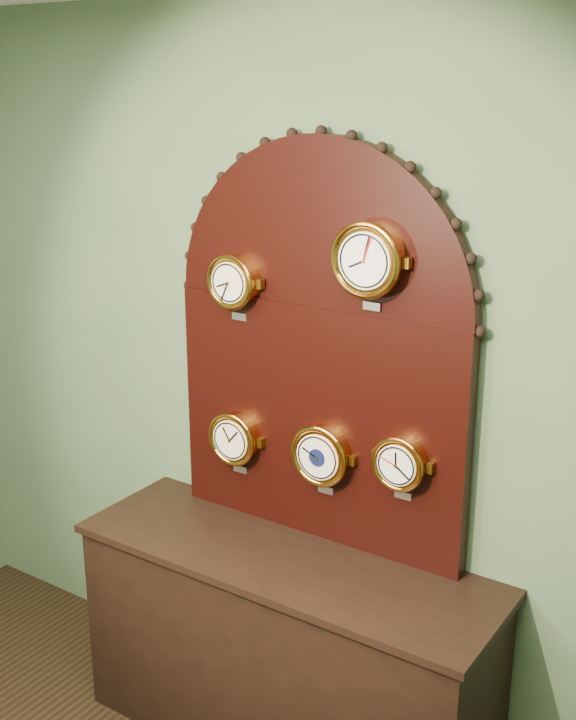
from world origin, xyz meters
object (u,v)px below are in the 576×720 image
Objects in this scene: shop_counter at (285,655)px; hygrometer at (235,438)px; arabic_clock at (368,260)px; display_board at (319,334)px; tide_clock at (400,463)px; roman_clock at (234,281)px; barometer at (322,455)px.

hygrometer reaches higher than shop_counter.
arabic_clock is 1.16× the size of hygrometer.
display_board is at bearing 163.71° from arabic_clock.
tide_clock is (0.38, -0.07, -0.39)m from display_board.
tide_clock is (0.15, 0.00, -0.69)m from arabic_clock.
display_board reaches higher than arabic_clock.
shop_counter is 1.56m from arabic_clock.
display_board is 5.91× the size of roman_clock.
tide_clock is (0.32, 0.00, 0.05)m from barometer.
tide_clock is at bearing 0.59° from arabic_clock.
hygrometer is 0.94× the size of barometer.
tide_clock reaches higher than hygrometer.
arabic_clock reaches higher than tide_clock.
display_board reaches higher than tide_clock.
hygrometer is (-0.01, -0.00, -0.63)m from roman_clock.
tide_clock is (0.72, 0.00, 0.07)m from hygrometer.
arabic_clock is at bearing -0.13° from roman_clock.
roman_clock is (-0.33, -0.07, 0.16)m from display_board.
display_board is 5.71× the size of hygrometer.
barometer is 0.32m from tide_clock.
tide_clock reaches higher than shop_counter.
tide_clock is (0.71, 0.00, -0.55)m from roman_clock.
display_board is 0.54m from tide_clock.
barometer reaches higher than hygrometer.
arabic_clock is 0.96m from hygrometer.
display_board is at bearing 170.10° from tide_clock.
shop_counter is 1.05× the size of display_board.
hygrometer is 0.72m from tide_clock.
barometer is at bearing -179.81° from tide_clock.
hygrometer is at bearing -168.96° from display_board.
barometer is at bearing -48.58° from display_board.
roman_clock is 0.63m from hygrometer.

